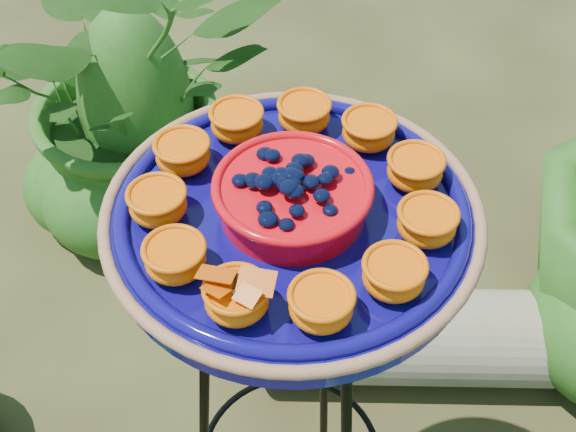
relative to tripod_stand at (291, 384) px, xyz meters
The scene contains 4 objects.
tripod_stand is the anchor object (origin of this frame).
feeder_dish 0.38m from the tripod_stand, 98.59° to the right, with size 0.50×0.50×0.10m.
driftwood_log 0.61m from the tripod_stand, 69.75° to the left, with size 0.22×0.22×0.65m, color gray.
shrub_back_left 1.01m from the tripod_stand, 126.15° to the left, with size 0.70×0.61×0.78m, color #275015.
Camera 1 is at (0.18, -0.72, 1.58)m, focal length 50.00 mm.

